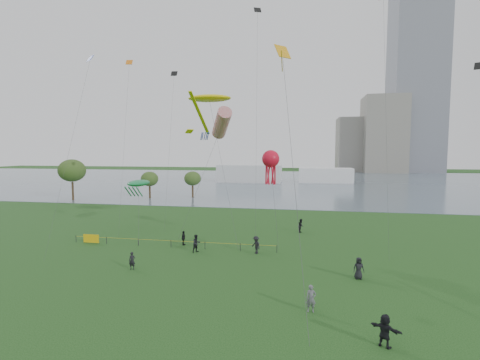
% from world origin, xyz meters
% --- Properties ---
extents(ground_plane, '(400.00, 400.00, 0.00)m').
position_xyz_m(ground_plane, '(0.00, 0.00, 0.00)').
color(ground_plane, '#143912').
extents(lake, '(400.00, 120.00, 0.08)m').
position_xyz_m(lake, '(0.00, 100.00, 0.02)').
color(lake, slate).
rests_on(lake, ground_plane).
extents(tower, '(24.00, 24.00, 120.00)m').
position_xyz_m(tower, '(62.00, 168.00, 60.00)').
color(tower, slate).
rests_on(tower, ground_plane).
extents(building_mid, '(20.00, 20.00, 38.00)m').
position_xyz_m(building_mid, '(46.00, 162.00, 19.00)').
color(building_mid, gray).
rests_on(building_mid, ground_plane).
extents(building_low, '(16.00, 18.00, 28.00)m').
position_xyz_m(building_low, '(32.00, 168.00, 14.00)').
color(building_low, gray).
rests_on(building_low, ground_plane).
extents(pavilion_left, '(22.00, 8.00, 6.00)m').
position_xyz_m(pavilion_left, '(-12.00, 95.00, 3.00)').
color(pavilion_left, silver).
rests_on(pavilion_left, ground_plane).
extents(pavilion_right, '(18.00, 7.00, 5.00)m').
position_xyz_m(pavilion_right, '(14.00, 98.00, 2.50)').
color(pavilion_right, white).
rests_on(pavilion_right, ground_plane).
extents(trees, '(29.44, 14.06, 9.06)m').
position_xyz_m(trees, '(-35.94, 46.92, 5.77)').
color(trees, '#3A2B1A').
rests_on(trees, ground_plane).
extents(fence, '(24.07, 0.07, 1.05)m').
position_xyz_m(fence, '(-14.52, 12.37, 0.55)').
color(fence, black).
rests_on(fence, ground_plane).
extents(kite_flyer, '(0.70, 0.49, 1.85)m').
position_xyz_m(kite_flyer, '(6.89, -0.98, 0.92)').
color(kite_flyer, '#5C5D63').
rests_on(kite_flyer, ground_plane).
extents(spectator_a, '(1.16, 1.19, 1.93)m').
position_xyz_m(spectator_a, '(-4.96, 11.03, 0.96)').
color(spectator_a, black).
rests_on(spectator_a, ground_plane).
extents(spectator_b, '(1.36, 1.36, 1.89)m').
position_xyz_m(spectator_b, '(1.44, 11.67, 0.94)').
color(spectator_b, black).
rests_on(spectator_b, ground_plane).
extents(spectator_c, '(0.43, 0.98, 1.66)m').
position_xyz_m(spectator_c, '(-7.31, 13.50, 0.83)').
color(spectator_c, black).
rests_on(spectator_c, ground_plane).
extents(spectator_d, '(1.00, 0.73, 1.87)m').
position_xyz_m(spectator_d, '(11.04, 5.97, 0.94)').
color(spectator_d, black).
rests_on(spectator_d, ground_plane).
extents(spectator_e, '(1.77, 1.39, 1.88)m').
position_xyz_m(spectator_e, '(10.85, -4.58, 0.94)').
color(spectator_e, black).
rests_on(spectator_e, ground_plane).
extents(spectator_f, '(0.65, 0.48, 1.62)m').
position_xyz_m(spectator_f, '(-9.18, 4.73, 0.81)').
color(spectator_f, black).
rests_on(spectator_f, ground_plane).
extents(spectator_g, '(0.78, 0.95, 1.81)m').
position_xyz_m(spectator_g, '(6.11, 22.35, 0.91)').
color(spectator_g, black).
rests_on(spectator_g, ground_plane).
extents(kite_stingray, '(7.42, 10.18, 17.86)m').
position_xyz_m(kite_stingray, '(-5.32, 18.06, 17.37)').
color(kite_stingray, '#3F3F42').
extents(kite_windsock, '(7.13, 5.03, 16.13)m').
position_xyz_m(kite_windsock, '(-3.52, 16.94, 14.25)').
color(kite_windsock, '#3F3F42').
extents(kite_creature, '(5.18, 10.47, 6.91)m').
position_xyz_m(kite_creature, '(-16.17, 20.37, 6.44)').
color(kite_creature, '#3F3F42').
extents(kite_octopus, '(2.09, 2.31, 11.02)m').
position_xyz_m(kite_octopus, '(2.64, 14.86, 9.93)').
color(kite_octopus, '#3F3F42').
extents(kite_delta, '(3.03, 11.47, 19.73)m').
position_xyz_m(kite_delta, '(4.55, 4.74, 17.94)').
color(kite_delta, '#3F3F42').
extents(small_kites, '(41.79, 12.85, 10.60)m').
position_xyz_m(small_kites, '(-1.78, 18.18, 23.65)').
color(small_kites, orange).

